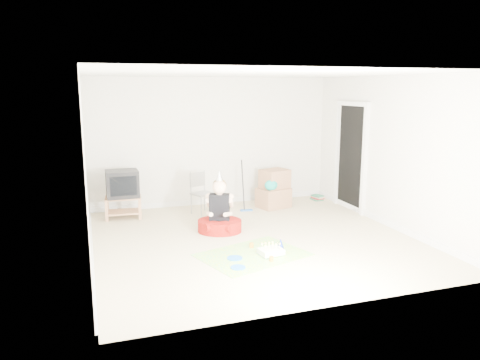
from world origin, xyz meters
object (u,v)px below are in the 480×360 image
object	(u,v)px
cardboard_boxes	(274,189)
seated_woman	(220,218)
folding_chair	(203,194)
birthday_cake	(271,252)
tv_stand	(123,205)
crt_tv	(122,184)

from	to	relation	value
cardboard_boxes	seated_woman	distance (m)	1.95
folding_chair	birthday_cake	world-z (taller)	folding_chair
folding_chair	birthday_cake	distance (m)	2.58
tv_stand	crt_tv	size ratio (longest dim) A/B	1.19
folding_chair	birthday_cake	xyz separation A→B (m)	(0.39, -2.53, -0.35)
cardboard_boxes	folding_chair	bearing A→B (deg)	-178.27
tv_stand	crt_tv	xyz separation A→B (m)	(0.00, -0.00, 0.41)
folding_chair	birthday_cake	bearing A→B (deg)	-81.24
folding_chair	seated_woman	xyz separation A→B (m)	(-0.01, -1.20, -0.16)
tv_stand	seated_woman	world-z (taller)	seated_woman
birthday_cake	tv_stand	bearing A→B (deg)	124.83
folding_chair	birthday_cake	size ratio (longest dim) A/B	2.24
crt_tv	birthday_cake	size ratio (longest dim) A/B	1.58
folding_chair	cardboard_boxes	xyz separation A→B (m)	(1.49, 0.05, -0.03)
crt_tv	seated_woman	size ratio (longest dim) A/B	0.54
cardboard_boxes	crt_tv	bearing A→B (deg)	177.79
crt_tv	tv_stand	bearing A→B (deg)	123.28
tv_stand	cardboard_boxes	distance (m)	2.97
tv_stand	cardboard_boxes	world-z (taller)	cardboard_boxes
crt_tv	cardboard_boxes	distance (m)	2.99
crt_tv	seated_woman	xyz separation A→B (m)	(1.47, -1.36, -0.42)
birthday_cake	folding_chair	bearing A→B (deg)	98.76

